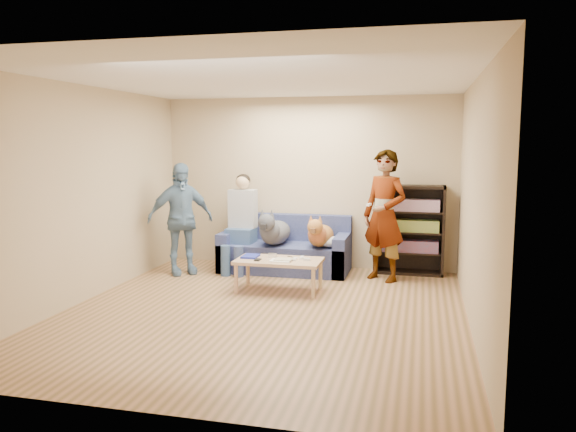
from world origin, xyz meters
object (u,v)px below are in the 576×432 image
(person_seated, at_px, (241,219))
(dog_gray, at_px, (274,231))
(notebook_blue, at_px, (250,256))
(camera_silver, at_px, (272,255))
(sofa, at_px, (286,252))
(person_standing_right, at_px, (385,216))
(dog_tan, at_px, (320,234))
(person_standing_left, at_px, (180,219))
(coffee_table, at_px, (279,263))
(bookshelf, at_px, (409,228))

(person_seated, xyz_separation_m, dog_gray, (0.54, -0.11, -0.14))
(notebook_blue, relative_size, camera_silver, 2.36)
(notebook_blue, xyz_separation_m, camera_silver, (0.28, 0.07, 0.01))
(sofa, bearing_deg, dog_gray, -116.94)
(person_standing_right, relative_size, camera_silver, 16.57)
(dog_tan, bearing_deg, person_seated, 175.29)
(person_standing_left, bearing_deg, notebook_blue, -63.52)
(notebook_blue, xyz_separation_m, coffee_table, (0.40, -0.05, -0.06))
(coffee_table, bearing_deg, person_standing_right, 35.89)
(person_standing_left, distance_m, camera_silver, 1.64)
(person_seated, bearing_deg, camera_silver, -51.60)
(person_standing_right, distance_m, coffee_table, 1.66)
(dog_tan, bearing_deg, person_standing_right, -1.95)
(dog_gray, bearing_deg, bookshelf, 13.78)
(sofa, xyz_separation_m, dog_gray, (-0.12, -0.24, 0.35))
(dog_tan, height_order, bookshelf, bookshelf)
(person_standing_left, bearing_deg, coffee_table, -59.56)
(person_standing_left, height_order, notebook_blue, person_standing_left)
(camera_silver, xyz_separation_m, bookshelf, (1.72, 1.29, 0.23))
(dog_gray, distance_m, coffee_table, 1.03)
(person_standing_left, relative_size, coffee_table, 1.48)
(person_seated, xyz_separation_m, bookshelf, (2.46, 0.36, -0.09))
(camera_silver, xyz_separation_m, sofa, (-0.08, 1.06, -0.16))
(person_standing_right, bearing_deg, person_standing_left, -142.44)
(dog_gray, xyz_separation_m, coffee_table, (0.32, -0.94, -0.26))
(coffee_table, bearing_deg, person_seated, 129.22)
(person_seated, relative_size, dog_gray, 1.18)
(notebook_blue, xyz_separation_m, dog_gray, (0.08, 0.89, 0.20))
(person_standing_left, xyz_separation_m, sofa, (1.44, 0.56, -0.53))
(person_seated, distance_m, coffee_table, 1.42)
(person_standing_right, height_order, dog_tan, person_standing_right)
(person_standing_left, bearing_deg, dog_gray, -25.06)
(sofa, bearing_deg, camera_silver, -85.79)
(bookshelf, bearing_deg, person_seated, -171.67)
(sofa, relative_size, coffee_table, 1.73)
(person_standing_right, height_order, sofa, person_standing_right)
(notebook_blue, xyz_separation_m, person_seated, (-0.46, 1.00, 0.34))
(person_standing_right, xyz_separation_m, person_standing_left, (-2.91, -0.30, -0.10))
(bookshelf, bearing_deg, camera_silver, -143.09)
(person_standing_left, xyz_separation_m, coffee_table, (1.64, -0.62, -0.44))
(person_standing_left, height_order, bookshelf, person_standing_left)
(notebook_blue, bearing_deg, person_standing_left, 155.41)
(notebook_blue, bearing_deg, coffee_table, -7.13)
(coffee_table, bearing_deg, camera_silver, 135.00)
(person_standing_right, relative_size, dog_tan, 1.60)
(coffee_table, bearing_deg, sofa, 99.52)
(dog_gray, bearing_deg, dog_tan, 0.85)
(person_standing_right, bearing_deg, bookshelf, 87.85)
(person_standing_left, height_order, sofa, person_standing_left)
(notebook_blue, height_order, camera_silver, camera_silver)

